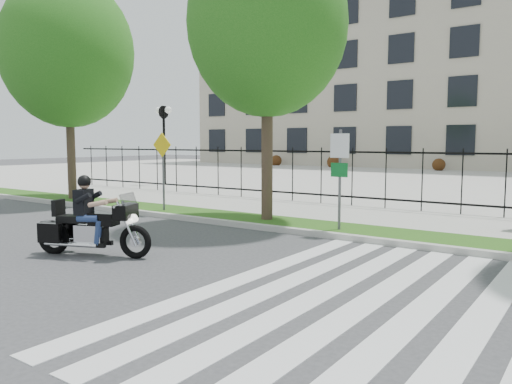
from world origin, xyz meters
The scene contains 13 objects.
ground centered at (0.00, 0.00, 0.00)m, with size 120.00×120.00×0.00m, color #393A3C.
curb centered at (0.00, 4.10, 0.07)m, with size 60.00×0.20×0.15m, color #ADABA2.
grass_verge centered at (0.00, 4.95, 0.07)m, with size 60.00×1.50×0.15m, color #285715.
sidewalk centered at (0.00, 7.45, 0.07)m, with size 60.00×3.50×0.15m, color #AAA89F.
plaza centered at (0.00, 25.00, 0.05)m, with size 80.00×34.00×0.10m, color #AAA89F.
crosswalk_stripes centered at (4.83, 0.00, 0.01)m, with size 5.70×8.00×0.01m, color silver, non-canonical shape.
iron_fence centered at (0.00, 9.20, 1.15)m, with size 30.00×0.06×2.00m, color black, non-canonical shape.
lamp_post_left centered at (-12.00, 12.00, 3.21)m, with size 1.06×0.70×4.25m.
street_tree_0 centered at (-9.86, 4.95, 5.74)m, with size 4.98×4.98×8.46m.
street_tree_1 centered at (-0.68, 4.95, 5.56)m, with size 4.43×4.43×7.97m.
sign_pole_regulatory centered at (1.75, 4.58, 1.74)m, with size 0.50×0.09×2.50m.
sign_pole_warning centered at (-4.46, 4.58, 1.74)m, with size 0.78×0.09×2.49m.
motorcycle_rider centered at (-1.38, -0.42, 0.67)m, with size 2.48×1.31×2.01m.
Camera 1 is at (7.22, -6.72, 2.34)m, focal length 35.00 mm.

